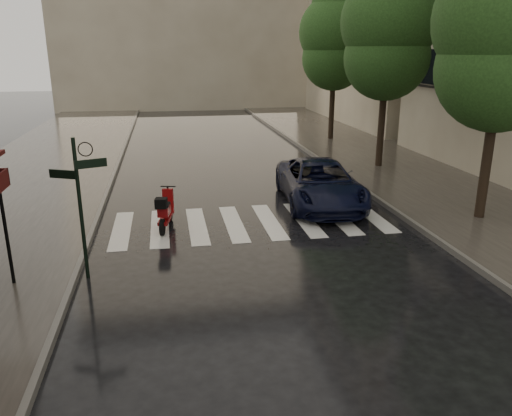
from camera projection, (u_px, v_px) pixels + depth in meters
name	position (u px, v px, depth m)	size (l,w,h in m)	color
ground	(138.00, 348.00, 8.37)	(120.00, 120.00, 0.00)	black
sidewalk_near	(30.00, 181.00, 18.85)	(6.00, 60.00, 0.12)	#38332D
sidewalk_far	(395.00, 166.00, 21.36)	(5.50, 60.00, 0.12)	#38332D
curb_near	(113.00, 177.00, 19.36)	(0.12, 60.00, 0.16)	#595651
curb_far	(332.00, 168.00, 20.88)	(0.12, 60.00, 0.16)	#595651
crosswalk	(251.00, 222.00, 14.51)	(7.85, 3.20, 0.01)	silver
signpost	(80.00, 198.00, 10.43)	(1.17, 0.29, 3.10)	black
tree_near	(505.00, 29.00, 13.11)	(3.80, 3.80, 7.99)	black
tree_mid	(389.00, 29.00, 19.57)	(3.80, 3.80, 8.34)	black
tree_far	(335.00, 37.00, 26.22)	(3.80, 3.80, 8.16)	black
scooter	(165.00, 212.00, 13.86)	(0.60, 1.63, 1.08)	black
parked_car	(320.00, 183.00, 16.10)	(2.31, 5.00, 1.39)	black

